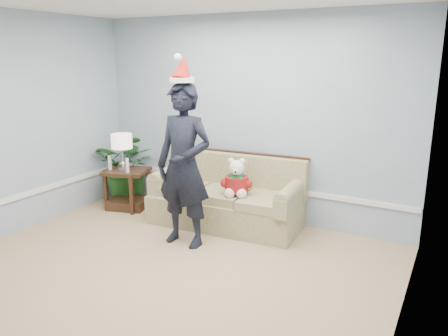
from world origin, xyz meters
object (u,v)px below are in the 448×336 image
at_px(table_lamp, 122,143).
at_px(man, 184,166).
at_px(side_table, 128,193).
at_px(teddy_bear, 236,182).
at_px(sofa, 227,200).
at_px(houseplant, 128,166).

xyz_separation_m(table_lamp, man, (1.45, -0.58, -0.03)).
distance_m(side_table, teddy_bear, 1.84).
xyz_separation_m(table_lamp, teddy_bear, (1.80, 0.03, -0.32)).
bearing_deg(side_table, teddy_bear, -0.65).
distance_m(table_lamp, teddy_bear, 1.83).
bearing_deg(side_table, table_lamp, -108.04).
distance_m(sofa, houseplant, 1.83).
xyz_separation_m(sofa, teddy_bear, (0.23, -0.19, 0.33)).
bearing_deg(houseplant, table_lamp, -57.64).
xyz_separation_m(houseplant, teddy_bear, (2.04, -0.35, 0.12)).
relative_size(table_lamp, houseplant, 0.49).
distance_m(table_lamp, man, 1.56).
relative_size(table_lamp, man, 0.28).
bearing_deg(teddy_bear, houseplant, 148.39).
xyz_separation_m(side_table, houseplant, (-0.25, 0.33, 0.31)).
xyz_separation_m(sofa, man, (-0.13, -0.80, 0.62)).
distance_m(man, teddy_bear, 0.76).
bearing_deg(table_lamp, man, -21.93).
relative_size(sofa, man, 1.06).
height_order(table_lamp, teddy_bear, table_lamp).
bearing_deg(man, table_lamp, 157.64).
height_order(side_table, man, man).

